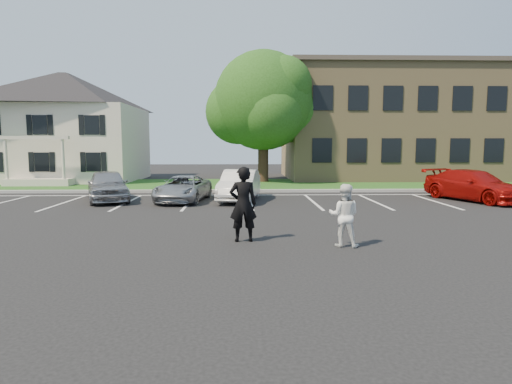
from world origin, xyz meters
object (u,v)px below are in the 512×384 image
house (66,127)px  man_white_shirt (344,215)px  office_building (429,124)px  car_red_compact (474,185)px  car_white_sedan (240,185)px  tree (265,103)px  man_black_suit (243,204)px  car_silver_minivan (183,189)px  car_silver_west (108,185)px

house → man_white_shirt: house is taller
office_building → car_red_compact: office_building is taller
house → car_white_sedan: bearing=-42.2°
tree → man_black_suit: 18.37m
man_white_shirt → car_silver_minivan: man_white_shirt is taller
office_building → man_white_shirt: 25.57m
man_black_suit → car_white_sedan: (-0.18, 8.48, -0.30)m
car_silver_west → car_silver_minivan: bearing=-23.8°
man_white_shirt → car_red_compact: (8.11, 8.71, -0.10)m
man_white_shirt → car_silver_west: (-8.85, 9.12, -0.08)m
office_building → car_silver_west: (-20.64, -13.32, -3.44)m
man_white_shirt → car_silver_west: 12.71m
car_silver_west → car_white_sedan: bearing=-20.5°
office_building → car_red_compact: size_ratio=4.58×
house → office_building: 27.08m
man_black_suit → office_building: bearing=-129.1°
car_silver_west → office_building: bearing=12.3°
car_silver_west → man_white_shirt: bearing=-66.4°
house → car_white_sedan: house is taller
house → car_silver_minivan: (9.86, -11.51, -3.25)m
man_white_shirt → car_silver_minivan: bearing=-42.5°
car_red_compact → house: bearing=131.5°
car_silver_minivan → car_white_sedan: 2.61m
car_silver_minivan → car_red_compact: (13.46, -0.21, 0.13)m
office_building → man_black_suit: 26.30m
house → man_black_suit: 23.64m
house → tree: tree is taller
office_building → car_red_compact: 14.63m
car_silver_minivan → car_white_sedan: size_ratio=0.97×
man_white_shirt → car_red_compact: size_ratio=0.33×
tree → man_white_shirt: (1.16, -18.43, -4.54)m
car_silver_west → car_white_sedan: 6.10m
car_red_compact → car_silver_west: bearing=156.8°
office_building → man_black_suit: office_building is taller
car_red_compact → man_black_suit: bearing=-164.7°
house → tree: bearing=-8.1°
car_silver_minivan → man_white_shirt: bearing=-51.0°
tree → car_silver_west: 12.93m
tree → car_white_sedan: (-1.60, -9.31, -4.64)m
man_black_suit → car_white_sedan: size_ratio=0.47×
house → car_white_sedan: 17.10m
office_building → car_silver_minivan: (-17.14, -13.53, -3.58)m
man_black_suit → man_white_shirt: bearing=160.3°
tree → car_silver_minivan: 11.44m
man_white_shirt → car_silver_minivan: size_ratio=0.39×
house → car_silver_west: house is taller
house → tree: 14.27m
car_silver_west → car_red_compact: size_ratio=0.87×
car_red_compact → car_silver_minivan: bearing=157.3°
tree → man_white_shirt: 19.02m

